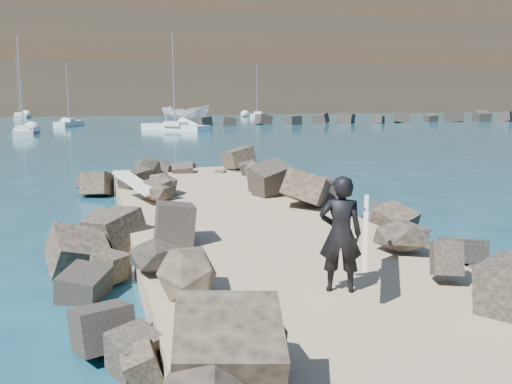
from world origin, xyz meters
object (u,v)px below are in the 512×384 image
at_px(surfboard_resting, 136,187).
at_px(sailboat_b, 69,124).
at_px(surfer_with_board, 344,233).
at_px(boat_imported, 186,115).

height_order(surfboard_resting, sailboat_b, sailboat_b).
distance_m(surfboard_resting, surfer_with_board, 9.57).
bearing_deg(surfer_with_board, surfboard_resting, 106.40).
distance_m(boat_imported, surfer_with_board, 65.83).
xyz_separation_m(boat_imported, surfer_with_board, (-7.78, -65.37, 0.38)).
bearing_deg(surfer_with_board, sailboat_b, 95.88).
xyz_separation_m(surfboard_resting, sailboat_b, (-3.85, 54.41, -0.69)).
relative_size(boat_imported, sailboat_b, 0.82).
bearing_deg(boat_imported, sailboat_b, 118.21).
height_order(surfboard_resting, surfer_with_board, surfer_with_board).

